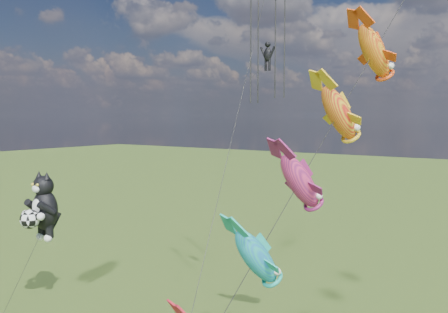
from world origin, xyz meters
The scene contains 3 objects.
cat_kite_rig centered at (-2.20, 4.71, 7.28)m, with size 2.41×4.06×9.75m.
fish_windsock_rig centered at (18.97, 1.81, 10.96)m, with size 5.50×15.07×19.50m.
parafoil_rig centered at (11.80, 11.49, 18.10)m, with size 4.58×17.10×26.41m.
Camera 1 is at (27.80, -16.06, 13.60)m, focal length 40.00 mm.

